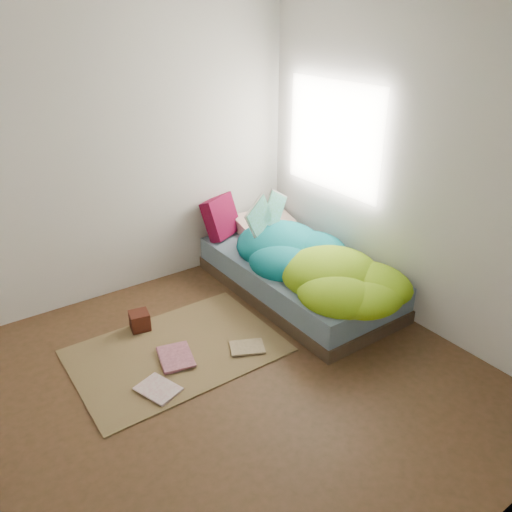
{
  "coord_description": "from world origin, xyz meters",
  "views": [
    {
      "loc": [
        -1.49,
        -2.46,
        2.46
      ],
      "look_at": [
        0.76,
        0.75,
        0.51
      ],
      "focal_mm": 35.0,
      "sensor_mm": 36.0,
      "label": 1
    }
  ],
  "objects_px": {
    "floor_book_a": "(147,398)",
    "wooden_box": "(140,321)",
    "floor_book_b": "(160,361)",
    "pillow_magenta": "(221,217)",
    "bed": "(297,277)",
    "open_book": "(268,203)"
  },
  "relations": [
    {
      "from": "wooden_box",
      "to": "floor_book_b",
      "type": "xyz_separation_m",
      "value": [
        -0.06,
        -0.52,
        -0.06
      ]
    },
    {
      "from": "bed",
      "to": "pillow_magenta",
      "type": "distance_m",
      "value": 1.03
    },
    {
      "from": "floor_book_a",
      "to": "floor_book_b",
      "type": "distance_m",
      "value": 0.4
    },
    {
      "from": "open_book",
      "to": "floor_book_b",
      "type": "bearing_deg",
      "value": -176.65
    },
    {
      "from": "bed",
      "to": "floor_book_b",
      "type": "bearing_deg",
      "value": -171.33
    },
    {
      "from": "pillow_magenta",
      "to": "wooden_box",
      "type": "height_order",
      "value": "pillow_magenta"
    },
    {
      "from": "wooden_box",
      "to": "floor_book_b",
      "type": "height_order",
      "value": "wooden_box"
    },
    {
      "from": "bed",
      "to": "pillow_magenta",
      "type": "height_order",
      "value": "pillow_magenta"
    },
    {
      "from": "floor_book_a",
      "to": "floor_book_b",
      "type": "bearing_deg",
      "value": 33.18
    },
    {
      "from": "bed",
      "to": "wooden_box",
      "type": "xyz_separation_m",
      "value": [
        -1.49,
        0.28,
        -0.08
      ]
    },
    {
      "from": "floor_book_a",
      "to": "wooden_box",
      "type": "bearing_deg",
      "value": 50.83
    },
    {
      "from": "open_book",
      "to": "floor_book_a",
      "type": "height_order",
      "value": "open_book"
    },
    {
      "from": "open_book",
      "to": "wooden_box",
      "type": "distance_m",
      "value": 1.57
    },
    {
      "from": "floor_book_a",
      "to": "floor_book_b",
      "type": "xyz_separation_m",
      "value": [
        0.25,
        0.32,
        0.0
      ]
    },
    {
      "from": "pillow_magenta",
      "to": "wooden_box",
      "type": "distance_m",
      "value": 1.44
    },
    {
      "from": "open_book",
      "to": "wooden_box",
      "type": "height_order",
      "value": "open_book"
    },
    {
      "from": "wooden_box",
      "to": "floor_book_a",
      "type": "xyz_separation_m",
      "value": [
        -0.31,
        -0.83,
        -0.07
      ]
    },
    {
      "from": "pillow_magenta",
      "to": "bed",
      "type": "bearing_deg",
      "value": -99.17
    },
    {
      "from": "wooden_box",
      "to": "floor_book_b",
      "type": "distance_m",
      "value": 0.53
    },
    {
      "from": "pillow_magenta",
      "to": "wooden_box",
      "type": "bearing_deg",
      "value": -178.18
    },
    {
      "from": "bed",
      "to": "open_book",
      "type": "xyz_separation_m",
      "value": [
        -0.11,
        0.34,
        0.67
      ]
    },
    {
      "from": "bed",
      "to": "pillow_magenta",
      "type": "xyz_separation_m",
      "value": [
        -0.27,
        0.92,
        0.38
      ]
    }
  ]
}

